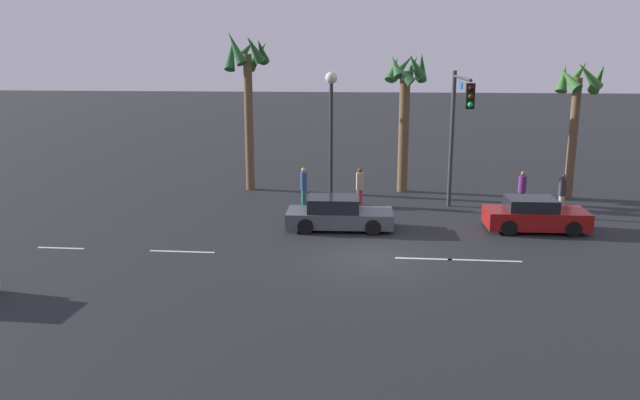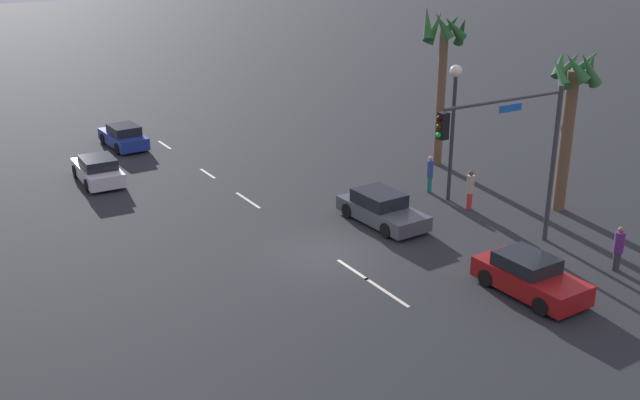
% 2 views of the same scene
% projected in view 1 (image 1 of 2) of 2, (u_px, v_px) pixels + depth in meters
% --- Properties ---
extents(ground_plane, '(220.00, 220.00, 0.00)m').
position_uv_depth(ground_plane, '(373.00, 257.00, 22.36)').
color(ground_plane, '#232628').
extents(lane_stripe_1, '(1.80, 0.14, 0.01)m').
position_uv_depth(lane_stripe_1, '(61.00, 248.00, 23.43)').
color(lane_stripe_1, silver).
rests_on(lane_stripe_1, ground_plane).
extents(lane_stripe_2, '(2.45, 0.14, 0.01)m').
position_uv_depth(lane_stripe_2, '(182.00, 252.00, 23.00)').
color(lane_stripe_2, silver).
rests_on(lane_stripe_2, ground_plane).
extents(lane_stripe_3, '(2.00, 0.14, 0.01)m').
position_uv_depth(lane_stripe_3, '(423.00, 259.00, 22.19)').
color(lane_stripe_3, silver).
rests_on(lane_stripe_3, ground_plane).
extents(lane_stripe_4, '(2.58, 0.14, 0.01)m').
position_uv_depth(lane_stripe_4, '(485.00, 261.00, 21.99)').
color(lane_stripe_4, silver).
rests_on(lane_stripe_4, ground_plane).
extents(car_0, '(4.46, 2.09, 1.36)m').
position_uv_depth(car_0, '(338.00, 214.00, 25.97)').
color(car_0, '#474C51').
rests_on(car_0, ground_plane).
extents(car_1, '(4.12, 2.00, 1.38)m').
position_uv_depth(car_1, '(535.00, 215.00, 25.69)').
color(car_1, maroon).
rests_on(car_1, ground_plane).
extents(traffic_signal, '(0.32, 6.15, 6.42)m').
position_uv_depth(traffic_signal, '(458.00, 119.00, 27.14)').
color(traffic_signal, '#38383D').
rests_on(traffic_signal, ground_plane).
extents(streetlamp, '(0.56, 0.56, 6.36)m').
position_uv_depth(streetlamp, '(331.00, 113.00, 29.39)').
color(streetlamp, '#2D2D33').
rests_on(streetlamp, ground_plane).
extents(pedestrian_0, '(0.52, 0.52, 1.74)m').
position_uv_depth(pedestrian_0, '(522.00, 188.00, 29.68)').
color(pedestrian_0, '#333338').
rests_on(pedestrian_0, ground_plane).
extents(pedestrian_1, '(0.50, 0.50, 1.83)m').
position_uv_depth(pedestrian_1, '(360.00, 186.00, 30.06)').
color(pedestrian_1, '#BF3833').
rests_on(pedestrian_1, ground_plane).
extents(pedestrian_2, '(0.42, 0.42, 1.82)m').
position_uv_depth(pedestrian_2, '(304.00, 185.00, 30.22)').
color(pedestrian_2, '#1E7266').
rests_on(pedestrian_2, ground_plane).
extents(pedestrian_3, '(0.49, 0.49, 1.75)m').
position_uv_depth(pedestrian_3, '(562.00, 192.00, 28.95)').
color(pedestrian_3, '#B2A58C').
rests_on(pedestrian_3, ground_plane).
extents(palm_tree_0, '(2.47, 2.33, 6.93)m').
position_uv_depth(palm_tree_0, '(578.00, 97.00, 30.63)').
color(palm_tree_0, brown).
rests_on(palm_tree_0, ground_plane).
extents(palm_tree_1, '(2.30, 2.32, 7.36)m').
position_uv_depth(palm_tree_1, '(405.00, 92.00, 32.27)').
color(palm_tree_1, brown).
rests_on(palm_tree_1, ground_plane).
extents(palm_tree_2, '(2.41, 2.75, 8.40)m').
position_uv_depth(palm_tree_2, '(248.00, 76.00, 32.56)').
color(palm_tree_2, brown).
rests_on(palm_tree_2, ground_plane).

